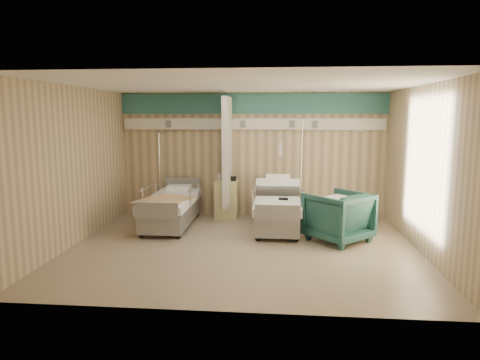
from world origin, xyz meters
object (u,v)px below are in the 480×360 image
at_px(visitor_armchair, 338,217).
at_px(iv_stand_left, 161,199).
at_px(bedside_cabinet, 227,199).
at_px(iv_stand_right, 300,200).
at_px(bed_right, 277,214).
at_px(bed_left, 171,211).

height_order(visitor_armchair, iv_stand_left, iv_stand_left).
relative_size(bedside_cabinet, iv_stand_right, 0.39).
bearing_deg(bed_right, bedside_cabinet, 141.95).
relative_size(iv_stand_right, iv_stand_left, 1.14).
relative_size(bed_right, iv_stand_right, 0.99).
bearing_deg(iv_stand_left, bed_left, -62.10).
bearing_deg(visitor_armchair, iv_stand_right, -110.65).
height_order(bed_right, iv_stand_right, iv_stand_right).
bearing_deg(bed_right, visitor_armchair, -34.02).
bearing_deg(bedside_cabinet, visitor_armchair, -36.12).
relative_size(bedside_cabinet, iv_stand_left, 0.44).
bearing_deg(visitor_armchair, iv_stand_left, -66.33).
xyz_separation_m(bed_right, bed_left, (-2.20, 0.00, 0.00)).
distance_m(bed_left, iv_stand_left, 1.03).
relative_size(bed_left, bedside_cabinet, 2.54).
xyz_separation_m(bed_right, iv_stand_right, (0.50, 0.76, 0.13)).
bearing_deg(iv_stand_left, bedside_cabinet, -0.25).
xyz_separation_m(bed_left, visitor_armchair, (3.31, -0.75, 0.14)).
bearing_deg(iv_stand_left, iv_stand_right, -2.70).
xyz_separation_m(visitor_armchair, iv_stand_right, (-0.61, 1.51, -0.01)).
height_order(bed_right, iv_stand_left, iv_stand_left).
height_order(bed_left, iv_stand_left, iv_stand_left).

